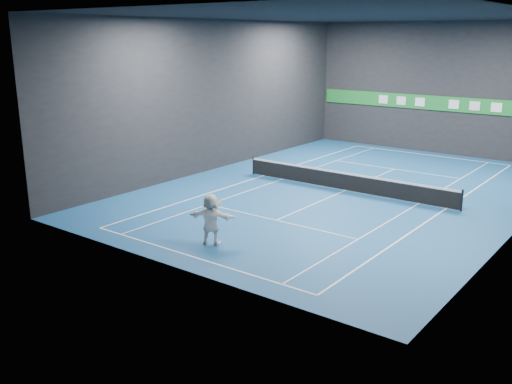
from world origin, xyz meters
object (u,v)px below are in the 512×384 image
Objects in this scene: player at (211,219)px; tennis_net at (345,181)px; tennis_racket at (217,205)px; tennis_ball at (204,174)px.

player reaches higher than tennis_net.
tennis_net is 23.47× the size of tennis_racket.
player is at bearing -91.92° from tennis_net.
tennis_ball reaches higher than tennis_racket.
tennis_racket is at bearing 166.16° from player.
tennis_net is 10.42m from tennis_racket.
tennis_net is at bearing -115.32° from player.
player is 3.88× the size of tennis_racket.
player reaches higher than tennis_racket.
tennis_ball reaches higher than tennis_net.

